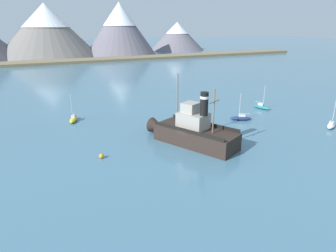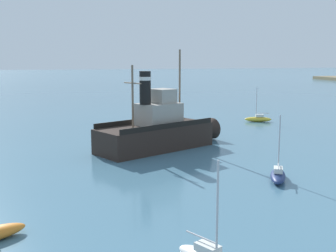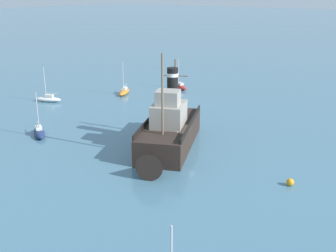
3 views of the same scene
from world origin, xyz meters
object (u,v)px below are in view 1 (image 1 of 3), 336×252
at_px(sailboat_yellow, 74,119).
at_px(mooring_buoy, 101,156).
at_px(sailboat_navy, 241,118).
at_px(sailboat_teal, 262,107).
at_px(sailboat_white, 331,125).
at_px(old_tugboat, 192,131).

xyz_separation_m(sailboat_yellow, mooring_buoy, (0.91, -17.36, -0.12)).
bearing_deg(sailboat_navy, sailboat_teal, 26.82).
bearing_deg(sailboat_yellow, sailboat_white, -29.34).
bearing_deg(sailboat_white, mooring_buoy, 173.59).
bearing_deg(sailboat_teal, sailboat_navy, -153.18).
relative_size(sailboat_teal, mooring_buoy, 7.90).
height_order(sailboat_white, mooring_buoy, sailboat_white).
bearing_deg(old_tugboat, mooring_buoy, 177.64).
height_order(sailboat_white, sailboat_teal, same).
distance_m(sailboat_yellow, sailboat_navy, 29.71).
distance_m(old_tugboat, sailboat_navy, 14.56).
relative_size(sailboat_white, sailboat_navy, 1.00).
distance_m(sailboat_navy, mooring_buoy, 26.78).
bearing_deg(sailboat_yellow, sailboat_navy, -23.94).
bearing_deg(mooring_buoy, sailboat_teal, 15.49).
xyz_separation_m(sailboat_white, sailboat_teal, (-2.59, 13.87, 0.00)).
bearing_deg(old_tugboat, sailboat_teal, 24.98).
relative_size(old_tugboat, sailboat_navy, 2.94).
xyz_separation_m(old_tugboat, sailboat_teal, (21.89, 10.20, -1.40)).
bearing_deg(sailboat_navy, old_tugboat, -156.25).
height_order(sailboat_white, sailboat_navy, same).
xyz_separation_m(old_tugboat, sailboat_white, (24.48, -3.67, -1.40)).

